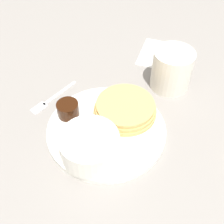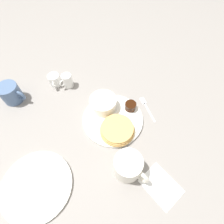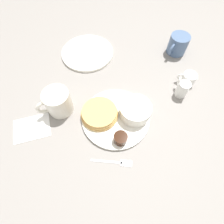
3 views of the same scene
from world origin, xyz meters
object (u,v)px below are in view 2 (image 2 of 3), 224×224
object	(u,v)px
fork	(146,106)
second_mug	(11,93)
creamer_pitcher_far	(54,80)
coffee_mug	(128,167)
creamer_pitcher_near	(67,81)
plate	(113,119)
bowl	(103,103)

from	to	relation	value
fork	second_mug	bearing A→B (deg)	-147.61
creamer_pitcher_far	coffee_mug	bearing A→B (deg)	-15.06
second_mug	creamer_pitcher_near	bearing A→B (deg)	55.58
plate	fork	distance (m)	0.16
plate	creamer_pitcher_far	size ratio (longest dim) A/B	3.98
bowl	second_mug	world-z (taller)	second_mug
creamer_pitcher_near	plate	bearing A→B (deg)	-5.83
coffee_mug	second_mug	size ratio (longest dim) A/B	1.13
plate	bowl	distance (m)	0.08
creamer_pitcher_far	fork	bearing A→B (deg)	19.15
plate	creamer_pitcher_far	bearing A→B (deg)	-179.73
fork	second_mug	xyz separation A→B (m)	(-0.49, -0.31, 0.04)
plate	fork	world-z (taller)	plate
bowl	creamer_pitcher_near	xyz separation A→B (m)	(-0.21, 0.01, -0.01)
creamer_pitcher_near	fork	bearing A→B (deg)	17.59
creamer_pitcher_near	second_mug	bearing A→B (deg)	-124.42
fork	second_mug	distance (m)	0.58
plate	bowl	bearing A→B (deg)	161.04
second_mug	bowl	bearing A→B (deg)	29.10
coffee_mug	creamer_pitcher_far	world-z (taller)	coffee_mug
bowl	fork	world-z (taller)	bowl
coffee_mug	creamer_pitcher_near	xyz separation A→B (m)	(-0.44, 0.16, -0.01)
bowl	creamer_pitcher_far	bearing A→B (deg)	-174.76
plate	creamer_pitcher_far	xyz separation A→B (m)	(-0.33, -0.00, 0.02)
bowl	fork	distance (m)	0.19
coffee_mug	fork	xyz separation A→B (m)	(-0.08, 0.27, -0.05)
plate	fork	size ratio (longest dim) A/B	2.08
bowl	creamer_pitcher_near	world-z (taller)	creamer_pitcher_near
coffee_mug	second_mug	bearing A→B (deg)	-176.43
coffee_mug	second_mug	distance (m)	0.57
plate	second_mug	distance (m)	0.45
creamer_pitcher_near	fork	world-z (taller)	creamer_pitcher_near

